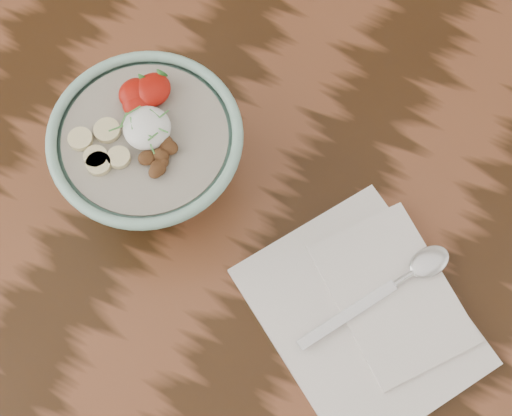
{
  "coord_description": "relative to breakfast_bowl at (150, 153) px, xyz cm",
  "views": [
    {
      "loc": [
        7.04,
        -30.43,
        152.94
      ],
      "look_at": [
        -4.72,
        -8.29,
        87.15
      ],
      "focal_mm": 50.0,
      "sensor_mm": 36.0,
      "label": 1
    }
  ],
  "objects": [
    {
      "name": "table",
      "position": [
        18.94,
        6.33,
        -16.27
      ],
      "size": [
        160.0,
        90.0,
        75.0
      ],
      "color": "black",
      "rests_on": "ground"
    },
    {
      "name": "breakfast_bowl",
      "position": [
        0.0,
        0.0,
        0.0
      ],
      "size": [
        20.68,
        20.68,
        13.49
      ],
      "rotation": [
        0.0,
        0.0,
        -0.03
      ],
      "color": "#8BBBA9",
      "rests_on": "table"
    },
    {
      "name": "napkin",
      "position": [
        28.79,
        -3.07,
        -6.34
      ],
      "size": [
        31.06,
        29.38,
        1.5
      ],
      "rotation": [
        0.0,
        0.0,
        -0.53
      ],
      "color": "white",
      "rests_on": "table"
    },
    {
      "name": "spoon",
      "position": [
        31.02,
        2.43,
        -5.04
      ],
      "size": [
        11.78,
        18.38,
        1.04
      ],
      "rotation": [
        0.0,
        0.0,
        -0.52
      ],
      "color": "silver",
      "rests_on": "napkin"
    }
  ]
}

